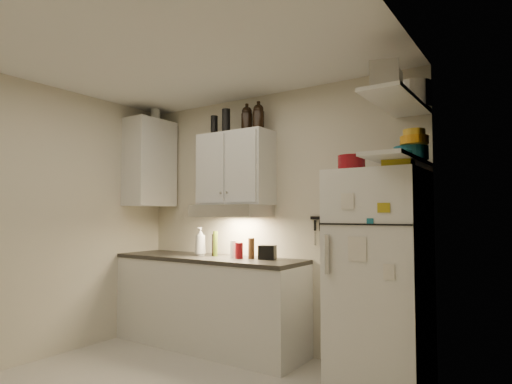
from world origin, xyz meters
The scene contains 35 objects.
ceiling centered at (0.00, 0.00, 2.61)m, with size 3.20×3.00×0.02m, color white.
back_wall centered at (0.00, 1.51, 1.30)m, with size 3.20×0.02×2.60m, color beige.
left_wall centered at (-1.61, 0.00, 1.30)m, with size 0.02×3.00×2.60m, color beige.
right_wall centered at (1.61, 0.00, 1.30)m, with size 0.02×3.00×2.60m, color beige.
base_cabinet centered at (-0.55, 1.20, 0.44)m, with size 2.10×0.60×0.88m, color silver.
countertop centered at (-0.55, 1.20, 0.90)m, with size 2.10×0.62×0.04m, color #2B2925.
upper_cabinet centered at (-0.30, 1.33, 1.83)m, with size 0.80×0.33×0.75m, color silver.
side_cabinet centered at (-1.44, 1.20, 1.95)m, with size 0.33×0.55×1.00m, color silver.
range_hood centered at (-0.30, 1.27, 1.39)m, with size 0.76×0.46×0.12m, color silver.
fridge centered at (1.25, 1.16, 0.85)m, with size 0.70×0.68×1.70m, color white.
shelf_hi centered at (1.45, 1.02, 2.20)m, with size 0.30×0.95×0.03m, color silver.
shelf_lo centered at (1.45, 1.02, 1.76)m, with size 0.30×0.95×0.03m, color silver.
knife_strip centered at (0.70, 1.49, 1.32)m, with size 0.42×0.02×0.03m, color black.
dutch_oven centered at (1.08, 1.04, 1.76)m, with size 0.21×0.21×0.12m, color maroon.
book_stack centered at (1.47, 0.97, 1.74)m, with size 0.20×0.25×0.08m, color #B09A16.
spice_jar centered at (1.37, 1.02, 1.75)m, with size 0.06×0.06×0.09m, color silver.
stock_pot centered at (1.48, 1.39, 2.32)m, with size 0.30×0.30×0.22m, color silver.
tin_a centered at (1.43, 0.88, 2.31)m, with size 0.18×0.16×0.18m, color #AAAAAD.
tin_b centered at (1.44, 0.73, 2.31)m, with size 0.19×0.19×0.19m, color #AAAAAD.
bowl_teal centered at (1.50, 1.21, 1.83)m, with size 0.26×0.26×0.10m, color #17667E.
bowl_orange centered at (1.55, 1.11, 1.91)m, with size 0.21×0.21×0.06m, color orange.
bowl_yellow centered at (1.55, 1.11, 1.97)m, with size 0.16×0.16×0.05m, color gold.
plates centered at (1.43, 1.07, 1.80)m, with size 0.22×0.22×0.06m, color #17667E.
growler_a centered at (-0.17, 1.36, 2.34)m, with size 0.12×0.12×0.28m, color black, non-canonical shape.
growler_b centered at (-0.02, 1.35, 2.34)m, with size 0.12×0.12×0.27m, color black, non-canonical shape.
thermos_a centered at (-0.37, 1.26, 2.32)m, with size 0.09×0.09×0.25m, color black.
thermos_b centered at (-0.59, 1.34, 2.31)m, with size 0.08×0.08×0.22m, color black.
side_jar centered at (-1.42, 1.26, 2.52)m, with size 0.11×0.11×0.14m, color silver.
soap_bottle centered at (-0.68, 1.23, 1.09)m, with size 0.13×0.13×0.33m, color silver.
pepper_mill centered at (-0.05, 1.26, 1.02)m, with size 0.06×0.06×0.20m, color brown.
oil_bottle centered at (-0.49, 1.25, 1.05)m, with size 0.05×0.05×0.26m, color #4A5E17.
vinegar_bottle centered at (-0.54, 1.29, 1.03)m, with size 0.05×0.05×0.23m, color black.
clear_bottle centered at (-0.25, 1.23, 1.01)m, with size 0.06×0.06×0.17m, color silver.
red_jar centered at (-0.15, 1.20, 1.00)m, with size 0.08×0.08×0.16m, color maroon.
caddy centered at (0.12, 1.29, 0.99)m, with size 0.16×0.11×0.14m, color black.
Camera 1 is at (2.34, -2.21, 1.35)m, focal length 30.00 mm.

